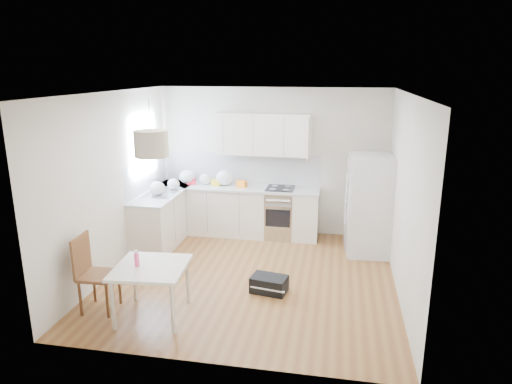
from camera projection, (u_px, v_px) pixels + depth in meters
floor at (251, 277)px, 6.81m from camera, size 4.20×4.20×0.00m
ceiling at (250, 93)px, 6.10m from camera, size 4.20×4.20×0.00m
wall_back at (272, 162)px, 8.45m from camera, size 4.20×0.00×4.20m
wall_left at (113, 184)px, 6.82m from camera, size 0.00×4.20×4.20m
wall_right at (404, 197)px, 6.09m from camera, size 0.00×4.20×4.20m
window_glassblock at (144, 145)px, 7.81m from camera, size 0.02×1.00×1.00m
cabinets_back at (238, 211)px, 8.51m from camera, size 3.00×0.60×0.88m
cabinets_left at (165, 218)px, 8.15m from camera, size 0.60×1.80×0.88m
counter_back at (237, 188)px, 8.39m from camera, size 3.02×0.64×0.04m
counter_left at (163, 193)px, 8.03m from camera, size 0.64×1.82×0.04m
backsplash_back at (241, 168)px, 8.59m from camera, size 3.00×0.01×0.58m
backsplash_left at (147, 175)px, 8.00m from camera, size 0.01×1.80×0.58m
upper_cabinets at (263, 134)px, 8.19m from camera, size 1.70×0.32×0.75m
range_oven at (280, 214)px, 8.37m from camera, size 0.50×0.61×0.88m
sink at (162, 193)px, 7.98m from camera, size 0.50×0.80×0.16m
refrigerator at (370, 205)px, 7.57m from camera, size 0.85×0.88×1.66m
dining_table at (151, 271)px, 5.60m from camera, size 0.93×0.93×0.68m
dining_chair at (99, 274)px, 5.78m from camera, size 0.44×0.44×1.00m
drink_bottle at (137, 258)px, 5.56m from camera, size 0.06×0.06×0.21m
gym_bag at (269, 284)px, 6.35m from camera, size 0.53×0.40×0.22m
pendant_lamp at (151, 144)px, 5.24m from camera, size 0.46×0.46×0.30m
grocery_bag_a at (187, 177)px, 8.55m from camera, size 0.29×0.25×0.27m
grocery_bag_b at (205, 179)px, 8.51m from camera, size 0.22×0.19×0.20m
grocery_bag_c at (224, 178)px, 8.43m from camera, size 0.31×0.27×0.28m
grocery_bag_d at (173, 184)px, 8.17m from camera, size 0.22×0.18×0.19m
grocery_bag_e at (157, 188)px, 7.80m from camera, size 0.26×0.22×0.24m
snack_orange at (242, 184)px, 8.32m from camera, size 0.20×0.15×0.12m
snack_yellow at (216, 183)px, 8.44m from camera, size 0.16×0.11×0.11m
snack_red at (191, 181)px, 8.53m from camera, size 0.17×0.13×0.11m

